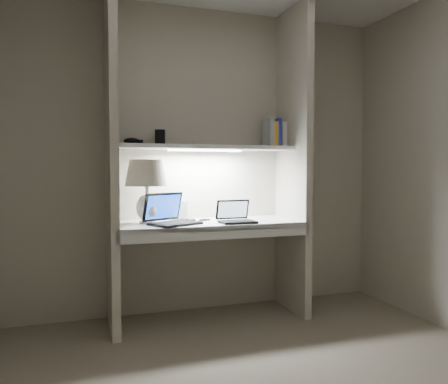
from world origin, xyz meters
name	(u,v)px	position (x,y,z in m)	size (l,w,h in m)	color
back_wall	(199,161)	(0.00, 1.50, 1.25)	(3.20, 0.01, 2.50)	beige
alcove_panel_left	(112,159)	(-0.73, 1.23, 1.25)	(0.06, 0.55, 2.50)	beige
alcove_panel_right	(293,161)	(0.73, 1.23, 1.25)	(0.06, 0.55, 2.50)	beige
desk	(209,224)	(0.00, 1.23, 0.75)	(1.40, 0.55, 0.04)	white
desk_apron	(219,232)	(0.00, 0.96, 0.72)	(1.46, 0.03, 0.10)	silver
shelf	(205,148)	(0.00, 1.32, 1.35)	(1.40, 0.36, 0.03)	silver
strip_light	(205,150)	(0.00, 1.32, 1.33)	(0.60, 0.04, 0.01)	white
table_lamp	(147,181)	(-0.48, 1.25, 1.09)	(0.33, 0.33, 0.48)	white
laptop_main	(171,217)	(-0.32, 1.16, 0.82)	(0.44, 0.42, 0.23)	black
laptop_netbook	(236,217)	(0.18, 1.10, 0.81)	(0.27, 0.24, 0.17)	black
speaker	(180,210)	(-0.18, 1.45, 0.85)	(0.11, 0.08, 0.16)	silver
mouse	(191,220)	(-0.15, 1.20, 0.79)	(0.09, 0.06, 0.03)	black
cable_coil	(205,220)	(0.00, 1.31, 0.78)	(0.09, 0.09, 0.01)	black
sticky_note	(124,223)	(-0.64, 1.30, 0.77)	(0.07, 0.07, 0.00)	yellow
book_row	(278,134)	(0.65, 1.35, 1.48)	(0.22, 0.16, 0.24)	white
shelf_box	(160,138)	(-0.34, 1.42, 1.43)	(0.07, 0.05, 0.13)	black
shelf_gadget	(132,141)	(-0.57, 1.38, 1.39)	(0.12, 0.09, 0.05)	black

